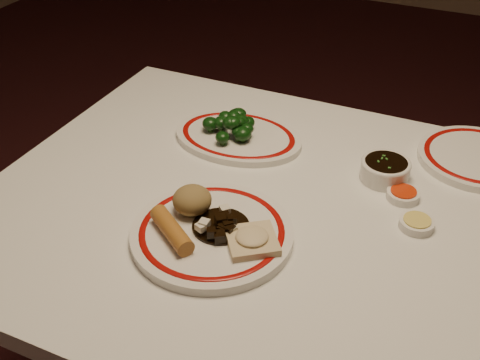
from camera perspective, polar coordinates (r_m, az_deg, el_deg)
name	(u,v)px	position (r m, az deg, el deg)	size (l,w,h in m)	color
dining_table	(291,250)	(1.20, 4.83, -6.59)	(1.20, 0.90, 0.75)	white
main_plate	(212,234)	(1.07, -2.67, -5.09)	(0.32, 0.32, 0.02)	white
rice_mound	(192,200)	(1.10, -4.56, -1.91)	(0.07, 0.07, 0.05)	olive
spring_roll	(172,230)	(1.05, -6.49, -4.73)	(0.03, 0.03, 0.12)	#B2722B
fried_wonton	(252,239)	(1.03, 1.15, -5.63)	(0.12, 0.12, 0.02)	beige
stirfry_heap	(222,226)	(1.06, -1.76, -4.35)	(0.10, 0.10, 0.03)	black
broccoli_plate	(238,137)	(1.35, -0.18, 4.12)	(0.29, 0.25, 0.02)	white
broccoli_pile	(232,124)	(1.34, -0.76, 5.38)	(0.12, 0.14, 0.05)	#23471C
soy_bowl	(385,170)	(1.25, 13.59, 0.89)	(0.10, 0.10, 0.04)	white
sweet_sour_dish	(403,195)	(1.21, 15.20, -1.35)	(0.06, 0.06, 0.02)	white
mustard_dish	(417,223)	(1.14, 16.40, -3.97)	(0.06, 0.06, 0.02)	white
far_plate	(477,157)	(1.37, 21.55, 2.01)	(0.29, 0.29, 0.02)	white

